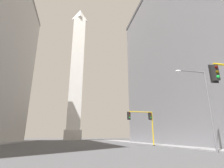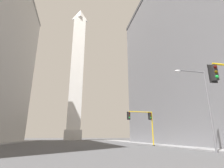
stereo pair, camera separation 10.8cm
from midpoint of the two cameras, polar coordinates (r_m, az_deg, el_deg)
sidewalk_right at (r=34.79m, az=15.67°, el=-18.46°), size 5.00×93.62×0.15m
building_right at (r=44.00m, az=31.39°, el=8.65°), size 26.57×43.19×37.00m
obelisk at (r=86.50m, az=-11.36°, el=4.55°), size 7.38×7.38×67.06m
traffic_light_mid_right at (r=30.36m, az=10.45°, el=-11.29°), size 4.58×0.52×5.54m
street_lamp at (r=19.73m, az=27.76°, el=-4.41°), size 3.51×0.36×8.06m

